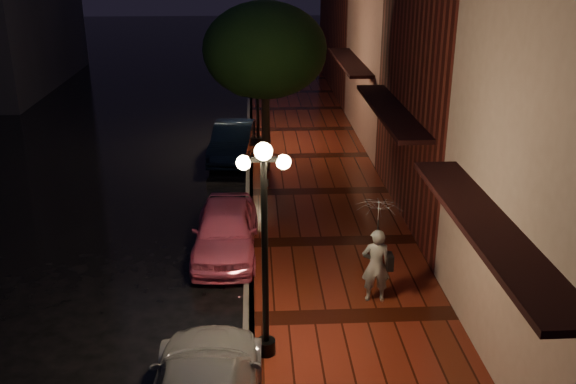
% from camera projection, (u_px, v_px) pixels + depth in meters
% --- Properties ---
extents(ground, '(120.00, 120.00, 0.00)m').
position_uv_depth(ground, '(249.00, 248.00, 17.27)').
color(ground, black).
rests_on(ground, ground).
extents(sidewalk, '(4.50, 60.00, 0.15)m').
position_uv_depth(sidewalk, '(332.00, 243.00, 17.36)').
color(sidewalk, '#49180D').
rests_on(sidewalk, ground).
extents(curb, '(0.25, 60.00, 0.15)m').
position_uv_depth(curb, '(249.00, 245.00, 17.25)').
color(curb, '#595451').
rests_on(curb, ground).
extents(storefront_mid, '(5.00, 8.00, 11.00)m').
position_uv_depth(storefront_mid, '(501.00, 28.00, 17.50)').
color(storefront_mid, '#511914').
rests_on(storefront_mid, ground).
extents(storefront_far, '(5.00, 8.00, 9.00)m').
position_uv_depth(storefront_far, '(425.00, 29.00, 25.31)').
color(storefront_far, '#8C5951').
rests_on(storefront_far, ground).
extents(streetlamp_near, '(0.96, 0.36, 4.31)m').
position_uv_depth(streetlamp_near, '(265.00, 240.00, 11.70)').
color(streetlamp_near, black).
rests_on(streetlamp_near, sidewalk).
extents(streetlamp_far, '(0.96, 0.36, 4.31)m').
position_uv_depth(streetlamp_far, '(257.00, 84.00, 24.73)').
color(streetlamp_far, black).
rests_on(streetlamp_far, sidewalk).
extents(street_tree, '(4.16, 4.16, 5.80)m').
position_uv_depth(street_tree, '(265.00, 53.00, 21.35)').
color(street_tree, black).
rests_on(street_tree, sidewalk).
extents(pink_car, '(1.73, 4.08, 1.38)m').
position_uv_depth(pink_car, '(226.00, 230.00, 16.71)').
color(pink_car, '#EE628B').
rests_on(pink_car, ground).
extents(navy_car, '(1.90, 4.26, 1.36)m').
position_uv_depth(navy_car, '(233.00, 141.00, 24.25)').
color(navy_car, black).
rests_on(navy_car, ground).
extents(woman_with_umbrella, '(1.01, 1.03, 2.42)m').
position_uv_depth(woman_with_umbrella, '(378.00, 235.00, 13.90)').
color(woman_with_umbrella, silver).
rests_on(woman_with_umbrella, sidewalk).
extents(parking_meter, '(0.14, 0.13, 1.30)m').
position_uv_depth(parking_meter, '(266.00, 196.00, 18.29)').
color(parking_meter, black).
rests_on(parking_meter, sidewalk).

